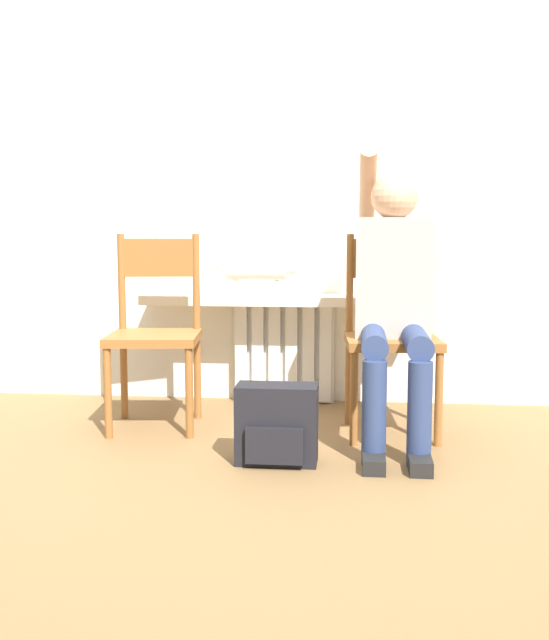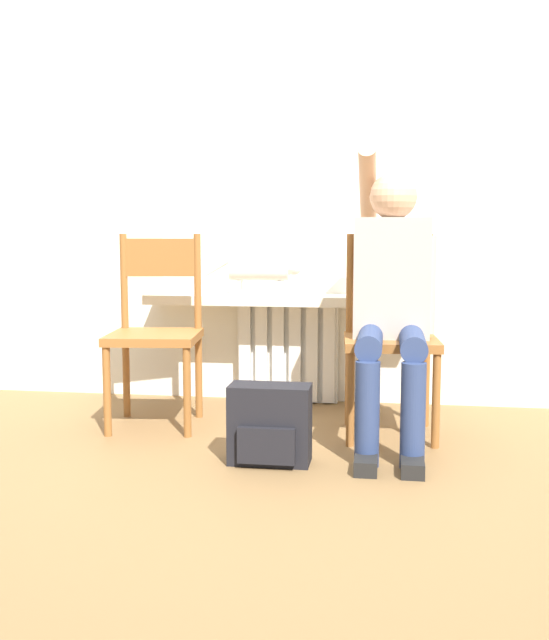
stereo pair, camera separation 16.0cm
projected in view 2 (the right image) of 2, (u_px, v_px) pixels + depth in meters
name	position (u px, v px, depth m)	size (l,w,h in m)	color
ground_plane	(249.00, 465.00, 3.02)	(12.00, 12.00, 0.00)	brown
wall_with_window	(290.00, 156.00, 4.07)	(7.00, 0.06, 2.70)	silver
radiator	(287.00, 352.00, 4.12)	(0.56, 0.08, 0.55)	silver
windowsill	(285.00, 300.00, 4.00)	(1.50, 0.28, 0.05)	beige
window_glass	(289.00, 191.00, 4.06)	(1.44, 0.01, 1.12)	white
chair_left	(156.00, 328.00, 3.62)	(0.46, 0.46, 0.93)	brown
chair_right	(390.00, 333.00, 3.45)	(0.45, 0.45, 0.93)	brown
person	(392.00, 291.00, 3.30)	(0.36, 1.04, 1.33)	navy
cat	(263.00, 270.00, 3.95)	(0.53, 0.11, 0.23)	silver
backpack	(270.00, 425.00, 3.04)	(0.33, 0.19, 0.32)	black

